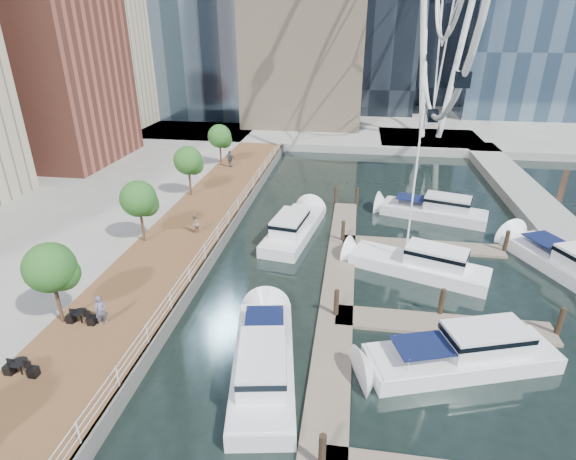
{
  "coord_description": "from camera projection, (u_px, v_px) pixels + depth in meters",
  "views": [
    {
      "loc": [
        3.49,
        -13.84,
        15.43
      ],
      "look_at": [
        -0.58,
        13.14,
        3.0
      ],
      "focal_mm": 28.0,
      "sensor_mm": 36.0,
      "label": 1
    }
  ],
  "objects": [
    {
      "name": "yacht_foreground",
      "position": [
        459.0,
        366.0,
        22.34
      ],
      "size": [
        10.68,
        5.84,
        2.15
      ],
      "primitive_type": null,
      "rotation": [
        0.0,
        0.0,
        1.89
      ],
      "color": "silver",
      "rests_on": "ground"
    },
    {
      "name": "moored_yachts",
      "position": [
        414.0,
        284.0,
        29.38
      ],
      "size": [
        25.42,
        35.04,
        11.5
      ],
      "color": "white",
      "rests_on": "ground"
    },
    {
      "name": "pedestrian_far",
      "position": [
        230.0,
        159.0,
        49.97
      ],
      "size": [
        1.19,
        0.78,
        1.87
      ],
      "primitive_type": "imported",
      "rotation": [
        0.0,
        0.0,
        2.82
      ],
      "color": "#373E45",
      "rests_on": "boardwalk"
    },
    {
      "name": "floating_docks",
      "position": [
        420.0,
        298.0,
        27.02
      ],
      "size": [
        16.0,
        34.0,
        2.6
      ],
      "color": "#6D6051",
      "rests_on": "ground"
    },
    {
      "name": "pedestrian_mid",
      "position": [
        195.0,
        224.0,
        33.94
      ],
      "size": [
        0.68,
        0.84,
        1.6
      ],
      "primitive_type": "imported",
      "rotation": [
        0.0,
        0.0,
        -1.68
      ],
      "color": "gray",
      "rests_on": "boardwalk"
    },
    {
      "name": "railing",
      "position": [
        218.0,
        233.0,
        33.01
      ],
      "size": [
        0.1,
        60.0,
        1.05
      ],
      "primitive_type": null,
      "color": "white",
      "rests_on": "boardwalk"
    },
    {
      "name": "breakwater",
      "position": [
        566.0,
        240.0,
        34.4
      ],
      "size": [
        4.0,
        60.0,
        1.0
      ],
      "primitive_type": "cube",
      "color": "gray",
      "rests_on": "ground"
    },
    {
      "name": "seawall",
      "position": [
        220.0,
        246.0,
        33.43
      ],
      "size": [
        0.25,
        60.0,
        1.0
      ],
      "primitive_type": "cube",
      "color": "#595954",
      "rests_on": "ground"
    },
    {
      "name": "street_trees",
      "position": [
        138.0,
        199.0,
        31.69
      ],
      "size": [
        2.6,
        42.6,
        4.6
      ],
      "color": "#3F2B1C",
      "rests_on": "ground"
    },
    {
      "name": "pedestrian_near",
      "position": [
        101.0,
        311.0,
        23.44
      ],
      "size": [
        0.74,
        0.74,
        1.74
      ],
      "primitive_type": "imported",
      "rotation": [
        0.0,
        0.0,
        0.81
      ],
      "color": "#545470",
      "rests_on": "boardwalk"
    },
    {
      "name": "land_far",
      "position": [
        344.0,
        92.0,
        110.9
      ],
      "size": [
        200.0,
        114.0,
        1.0
      ],
      "primitive_type": "cube",
      "color": "gray",
      "rests_on": "ground"
    },
    {
      "name": "ground",
      "position": [
        256.0,
        419.0,
        19.32
      ],
      "size": [
        520.0,
        520.0,
        0.0
      ],
      "primitive_type": "plane",
      "color": "black",
      "rests_on": "ground"
    },
    {
      "name": "pier",
      "position": [
        429.0,
        141.0,
        64.01
      ],
      "size": [
        14.0,
        12.0,
        1.0
      ],
      "primitive_type": "cube",
      "color": "gray",
      "rests_on": "ground"
    },
    {
      "name": "boardwalk",
      "position": [
        181.0,
        243.0,
        33.83
      ],
      "size": [
        6.0,
        60.0,
        1.0
      ],
      "primitive_type": "cube",
      "color": "brown",
      "rests_on": "ground"
    }
  ]
}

